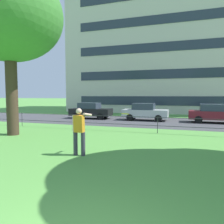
{
  "coord_description": "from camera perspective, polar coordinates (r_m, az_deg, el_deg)",
  "views": [
    {
      "loc": [
        1.39,
        -2.07,
        2.25
      ],
      "look_at": [
        -1.91,
        8.02,
        1.43
      ],
      "focal_mm": 34.7,
      "sensor_mm": 36.0,
      "label": 1
    }
  ],
  "objects": [
    {
      "name": "frisbee",
      "position": [
        7.47,
        3.51,
        -0.48
      ],
      "size": [
        0.33,
        0.33,
        0.07
      ],
      "color": "yellow"
    },
    {
      "name": "apartment_building_background",
      "position": [
        34.92,
        17.4,
        16.66
      ],
      "size": [
        29.9,
        15.14,
        19.57
      ],
      "color": "beige",
      "rests_on": "ground"
    },
    {
      "name": "car_maroon_center",
      "position": [
        19.58,
        25.26,
        -0.34
      ],
      "size": [
        4.03,
        1.87,
        1.54
      ],
      "color": "maroon",
      "rests_on": "ground"
    },
    {
      "name": "tree_large_lawn",
      "position": [
        14.24,
        -26.21,
        21.35
      ],
      "size": [
        5.88,
        5.88,
        9.13
      ],
      "color": "#423023",
      "rests_on": "ground"
    },
    {
      "name": "street_strip",
      "position": [
        18.76,
        13.77,
        -2.61
      ],
      "size": [
        80.0,
        7.79,
        0.01
      ],
      "primitive_type": "cube",
      "color": "#424247",
      "rests_on": "ground"
    },
    {
      "name": "person_thrower",
      "position": [
        8.21,
        -8.62,
        -4.7
      ],
      "size": [
        0.53,
        0.75,
        1.77
      ],
      "color": "#383842",
      "rests_on": "ground"
    },
    {
      "name": "park_fence",
      "position": [
        13.13,
        11.93,
        -2.6
      ],
      "size": [
        29.5,
        0.04,
        1.0
      ],
      "color": "#232328",
      "rests_on": "ground"
    },
    {
      "name": "car_silver_right",
      "position": [
        19.7,
        8.66,
        0.06
      ],
      "size": [
        4.0,
        1.82,
        1.54
      ],
      "color": "#B7BABF",
      "rests_on": "ground"
    },
    {
      "name": "car_black_left",
      "position": [
        21.17,
        -5.69,
        0.38
      ],
      "size": [
        4.04,
        1.89,
        1.54
      ],
      "color": "black",
      "rests_on": "ground"
    }
  ]
}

